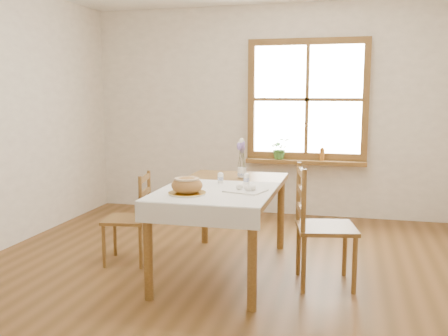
{
  "coord_description": "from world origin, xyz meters",
  "views": [
    {
      "loc": [
        1.02,
        -3.73,
        1.52
      ],
      "look_at": [
        0.0,
        0.3,
        0.9
      ],
      "focal_mm": 40.0,
      "sensor_mm": 36.0,
      "label": 1
    }
  ],
  "objects_px": {
    "dining_table": "(224,195)",
    "chair_right": "(326,226)",
    "bread_plate": "(187,193)",
    "flower_vase": "(242,173)",
    "chair_left": "(127,218)"
  },
  "relations": [
    {
      "from": "dining_table",
      "to": "chair_right",
      "type": "relative_size",
      "value": 1.66
    },
    {
      "from": "dining_table",
      "to": "bread_plate",
      "type": "relative_size",
      "value": 5.7
    },
    {
      "from": "bread_plate",
      "to": "flower_vase",
      "type": "bearing_deg",
      "value": 75.09
    },
    {
      "from": "bread_plate",
      "to": "flower_vase",
      "type": "xyz_separation_m",
      "value": [
        0.24,
        0.89,
        0.03
      ]
    },
    {
      "from": "flower_vase",
      "to": "chair_right",
      "type": "bearing_deg",
      "value": -32.94
    },
    {
      "from": "chair_right",
      "to": "bread_plate",
      "type": "bearing_deg",
      "value": 98.22
    },
    {
      "from": "chair_right",
      "to": "dining_table",
      "type": "bearing_deg",
      "value": 71.45
    },
    {
      "from": "chair_left",
      "to": "bread_plate",
      "type": "height_order",
      "value": "chair_left"
    },
    {
      "from": "dining_table",
      "to": "chair_right",
      "type": "xyz_separation_m",
      "value": [
        0.86,
        -0.11,
        -0.18
      ]
    },
    {
      "from": "bread_plate",
      "to": "flower_vase",
      "type": "height_order",
      "value": "flower_vase"
    },
    {
      "from": "dining_table",
      "to": "chair_left",
      "type": "relative_size",
      "value": 1.95
    },
    {
      "from": "chair_left",
      "to": "dining_table",
      "type": "bearing_deg",
      "value": 80.51
    },
    {
      "from": "flower_vase",
      "to": "dining_table",
      "type": "bearing_deg",
      "value": -99.13
    },
    {
      "from": "chair_right",
      "to": "bread_plate",
      "type": "xyz_separation_m",
      "value": [
        -1.03,
        -0.37,
        0.28
      ]
    },
    {
      "from": "dining_table",
      "to": "chair_left",
      "type": "distance_m",
      "value": 0.94
    }
  ]
}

